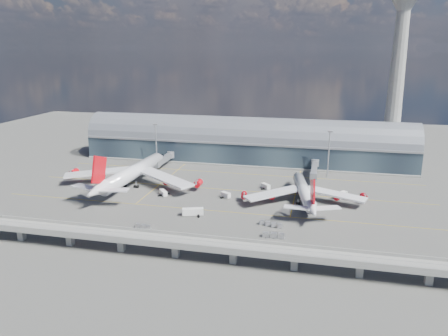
% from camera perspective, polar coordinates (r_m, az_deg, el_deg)
% --- Properties ---
extents(ground, '(500.00, 500.00, 0.00)m').
position_cam_1_polar(ground, '(201.00, -1.15, -4.56)').
color(ground, '#474744').
rests_on(ground, ground).
extents(taxi_lines, '(200.00, 80.12, 0.01)m').
position_cam_1_polar(taxi_lines, '(221.32, 0.25, -2.65)').
color(taxi_lines, gold).
rests_on(taxi_lines, ground).
extents(terminal, '(200.00, 30.00, 28.00)m').
position_cam_1_polar(terminal, '(271.32, 2.87, 3.20)').
color(terminal, '#202A35').
rests_on(terminal, ground).
extents(control_tower, '(19.00, 19.00, 103.00)m').
position_cam_1_polar(control_tower, '(269.40, 21.61, 10.74)').
color(control_tower, gray).
rests_on(control_tower, ground).
extents(guideway, '(220.00, 8.50, 7.20)m').
position_cam_1_polar(guideway, '(150.29, -6.37, -9.62)').
color(guideway, gray).
rests_on(guideway, ground).
extents(floodlight_mast_left, '(3.00, 0.70, 25.70)m').
position_cam_1_polar(floodlight_mast_left, '(262.74, -8.85, 3.14)').
color(floodlight_mast_left, gray).
rests_on(floodlight_mast_left, ground).
extents(floodlight_mast_right, '(3.00, 0.70, 25.70)m').
position_cam_1_polar(floodlight_mast_right, '(244.39, 13.52, 1.97)').
color(floodlight_mast_right, gray).
rests_on(floodlight_mast_right, ground).
extents(airliner_left, '(74.61, 78.38, 23.89)m').
position_cam_1_polar(airliner_left, '(227.66, -12.04, -0.69)').
color(airliner_left, white).
rests_on(airliner_left, ground).
extents(airliner_right, '(57.43, 60.09, 19.14)m').
position_cam_1_polar(airliner_right, '(202.17, 10.44, -3.21)').
color(airliner_right, white).
rests_on(airliner_right, ground).
extents(jet_bridge_left, '(4.40, 28.00, 7.25)m').
position_cam_1_polar(jet_bridge_left, '(260.93, -7.77, 1.19)').
color(jet_bridge_left, gray).
rests_on(jet_bridge_left, ground).
extents(jet_bridge_right, '(4.40, 32.00, 7.25)m').
position_cam_1_polar(jet_bridge_right, '(242.75, 11.72, -0.07)').
color(jet_bridge_right, gray).
rests_on(jet_bridge_right, ground).
extents(service_truck_0, '(5.41, 6.00, 2.53)m').
position_cam_1_polar(service_truck_0, '(212.34, -7.92, -3.23)').
color(service_truck_0, silver).
rests_on(service_truck_0, ground).
extents(service_truck_1, '(5.20, 4.34, 2.76)m').
position_cam_1_polar(service_truck_1, '(206.90, 0.22, -3.56)').
color(service_truck_1, silver).
rests_on(service_truck_1, ground).
extents(service_truck_2, '(9.27, 5.26, 3.23)m').
position_cam_1_polar(service_truck_2, '(186.02, -4.09, -5.73)').
color(service_truck_2, silver).
rests_on(service_truck_2, ground).
extents(service_truck_3, '(5.64, 6.60, 3.07)m').
position_cam_1_polar(service_truck_3, '(213.48, 15.11, -3.45)').
color(service_truck_3, silver).
rests_on(service_truck_3, ground).
extents(service_truck_4, '(2.85, 4.81, 2.62)m').
position_cam_1_polar(service_truck_4, '(207.97, 10.32, -3.73)').
color(service_truck_4, silver).
rests_on(service_truck_4, ground).
extents(service_truck_5, '(5.23, 5.34, 2.61)m').
position_cam_1_polar(service_truck_5, '(220.91, 5.47, -2.40)').
color(service_truck_5, silver).
rests_on(service_truck_5, ground).
extents(cargo_train_0, '(7.00, 2.57, 1.53)m').
position_cam_1_polar(cargo_train_0, '(176.11, -10.51, -7.52)').
color(cargo_train_0, gray).
rests_on(cargo_train_0, ground).
extents(cargo_train_1, '(10.02, 4.17, 1.66)m').
position_cam_1_polar(cargo_train_1, '(176.14, 6.13, -7.31)').
color(cargo_train_1, gray).
rests_on(cargo_train_1, ground).
extents(cargo_train_2, '(8.41, 1.94, 1.87)m').
position_cam_1_polar(cargo_train_2, '(166.07, 6.49, -8.74)').
color(cargo_train_2, gray).
rests_on(cargo_train_2, ground).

